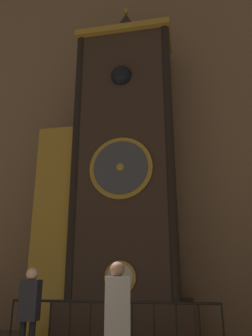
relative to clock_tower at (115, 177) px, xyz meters
The scene contains 5 objects.
cathedral_back_wall 2.97m from the clock_tower, 91.98° to the left, with size 24.00×0.32×14.01m.
clock_tower is the anchor object (origin of this frame).
railing_fence 4.28m from the clock_tower, 78.17° to the right, with size 4.18×0.05×1.12m.
visitor_near 4.47m from the clock_tower, 105.97° to the right, with size 0.34×0.23×1.73m.
visitor_far 5.35m from the clock_tower, 76.23° to the right, with size 0.39×0.30×1.78m.
Camera 1 is at (2.02, -3.65, 1.64)m, focal length 35.00 mm.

